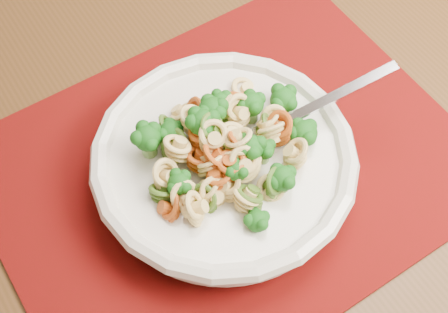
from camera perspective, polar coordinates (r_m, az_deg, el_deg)
dining_table at (r=0.78m, az=-8.66°, el=-0.08°), size 1.37×0.90×0.70m
placemat at (r=0.65m, az=0.47°, el=-0.98°), size 0.49×0.39×0.00m
pasta_bowl at (r=0.62m, az=0.00°, el=-0.48°), size 0.27×0.27×0.05m
pasta_broccoli_heap at (r=0.60m, az=-0.00°, el=0.30°), size 0.22×0.22×0.06m
fork at (r=0.62m, az=4.51°, el=2.68°), size 0.18×0.06×0.08m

